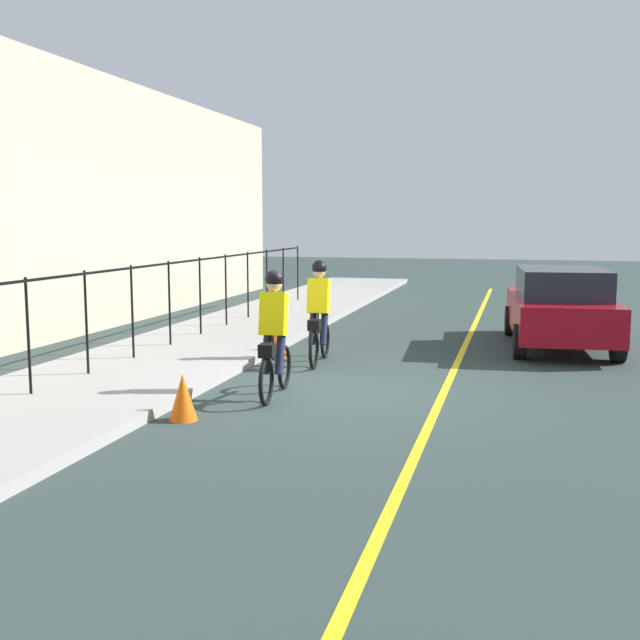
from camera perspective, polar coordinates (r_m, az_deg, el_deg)
The scene contains 10 objects.
ground_plane at distance 11.34m, azimuth 0.98°, elevation -5.31°, with size 80.00×80.00×0.00m, color #2A3836.
lane_line_centre at distance 11.08m, azimuth 9.08°, elevation -5.69°, with size 36.00×0.12×0.01m, color yellow.
sidewalk at distance 12.56m, azimuth -14.30°, elevation -3.94°, with size 40.00×3.20×0.15m, color gray.
building_wall at distance 15.98m, azimuth -22.57°, elevation 8.34°, with size 28.00×0.80×5.82m, color tan.
iron_fence at distance 13.45m, azimuth -13.90°, elevation 2.06°, with size 20.18×0.04×1.60m.
cyclist_lead at distance 13.26m, azimuth -0.09°, elevation 0.55°, with size 1.71×0.38×1.83m.
cyclist_follow at distance 10.74m, azimuth -3.45°, elevation -1.09°, with size 1.71×0.38×1.83m.
patrol_sedan at distance 15.76m, azimuth 17.49°, elevation 0.99°, with size 4.51×2.17×1.58m.
traffic_cone_near at distance 14.05m, azimuth -3.19°, elevation -1.62°, with size 0.36×0.36×0.58m, color #FC5B14.
traffic_cone_far at distance 9.79m, azimuth -10.21°, elevation -5.70°, with size 0.36×0.36×0.60m, color #EC570A.
Camera 1 is at (-10.75, -2.63, 2.50)m, focal length 42.82 mm.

